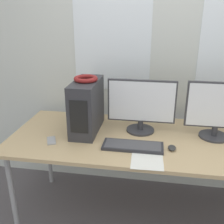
# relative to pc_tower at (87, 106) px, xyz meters

# --- Properties ---
(wall_back) EXTENTS (8.00, 0.07, 2.70)m
(wall_back) POSITION_rel_pc_tower_xyz_m (0.68, 0.50, 0.37)
(wall_back) COLOR silver
(wall_back) RESTS_ON ground_plane
(desk) EXTENTS (2.51, 0.87, 0.77)m
(desk) POSITION_rel_pc_tower_xyz_m (0.68, -0.07, -0.25)
(desk) COLOR tan
(desk) RESTS_ON ground_plane
(pc_tower) EXTENTS (0.19, 0.46, 0.42)m
(pc_tower) POSITION_rel_pc_tower_xyz_m (0.00, 0.00, 0.00)
(pc_tower) COLOR #2D2D33
(pc_tower) RESTS_ON desk
(headphones) EXTENTS (0.19, 0.19, 0.03)m
(headphones) POSITION_rel_pc_tower_xyz_m (0.00, 0.00, 0.23)
(headphones) COLOR maroon
(headphones) RESTS_ON pc_tower
(monitor_main) EXTENTS (0.54, 0.23, 0.43)m
(monitor_main) POSITION_rel_pc_tower_xyz_m (0.43, 0.06, 0.01)
(monitor_main) COLOR #333338
(monitor_main) RESTS_ON desk
(monitor_right_near) EXTENTS (0.47, 0.23, 0.44)m
(monitor_right_near) POSITION_rel_pc_tower_xyz_m (1.00, 0.03, 0.02)
(monitor_right_near) COLOR #333338
(monitor_right_near) RESTS_ON desk
(keyboard) EXTENTS (0.44, 0.17, 0.02)m
(keyboard) POSITION_rel_pc_tower_xyz_m (0.40, -0.23, -0.20)
(keyboard) COLOR #28282D
(keyboard) RESTS_ON desk
(mouse) EXTENTS (0.06, 0.08, 0.03)m
(mouse) POSITION_rel_pc_tower_xyz_m (0.67, -0.22, -0.20)
(mouse) COLOR #2D2D2D
(mouse) RESTS_ON desk
(cell_phone) EXTENTS (0.11, 0.14, 0.01)m
(cell_phone) POSITION_rel_pc_tower_xyz_m (-0.22, -0.24, -0.20)
(cell_phone) COLOR #99999E
(cell_phone) RESTS_ON desk
(paper_sheet_left) EXTENTS (0.22, 0.30, 0.00)m
(paper_sheet_left) POSITION_rel_pc_tower_xyz_m (0.50, -0.36, -0.21)
(paper_sheet_left) COLOR white
(paper_sheet_left) RESTS_ON desk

